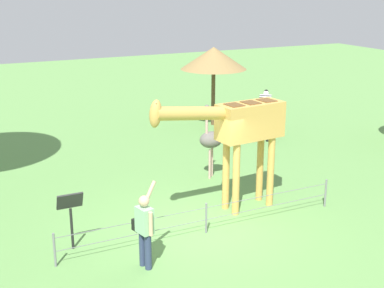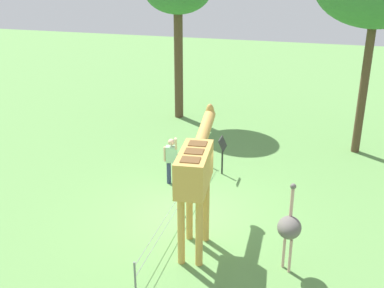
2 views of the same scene
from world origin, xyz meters
TOP-DOWN VIEW (x-y plane):
  - ground_plane at (0.00, 0.00)m, footprint 60.00×60.00m
  - giraffe at (-1.38, -0.69)m, footprint 3.70×0.86m
  - visitor at (1.83, 0.98)m, footprint 0.56×0.57m
  - zebra at (-5.64, -5.96)m, footprint 1.30×1.65m
  - ostrich at (-1.83, -3.07)m, footprint 0.70×0.56m
  - shade_hut_near at (-4.81, -8.48)m, footprint 2.64×2.64m
  - info_sign at (2.99, -0.45)m, footprint 0.56×0.21m
  - wire_fence at (0.00, 0.16)m, footprint 7.05×0.05m

SIDE VIEW (x-z plane):
  - ground_plane at x=0.00m, z-range 0.00..0.00m
  - wire_fence at x=0.00m, z-range 0.03..0.78m
  - visitor at x=1.83m, z-range 0.02..1.79m
  - info_sign at x=2.99m, z-range 0.29..1.61m
  - zebra at x=-5.64m, z-range 0.33..1.99m
  - ostrich at x=-1.83m, z-range 0.05..2.30m
  - giraffe at x=-1.38m, z-range 0.60..3.76m
  - shade_hut_near at x=-4.81m, z-range 1.13..4.31m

